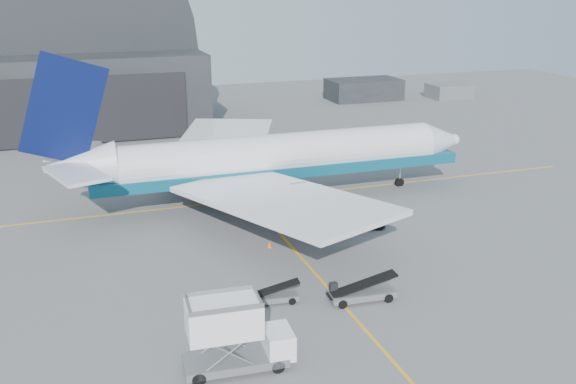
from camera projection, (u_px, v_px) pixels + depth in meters
name	position (u px, v px, depth m)	size (l,w,h in m)	color
ground	(318.00, 276.00, 50.90)	(200.00, 200.00, 0.00)	#565659
taxi_lines	(270.00, 222.00, 62.28)	(80.00, 42.12, 0.02)	gold
hangar	(34.00, 68.00, 99.51)	(50.00, 28.30, 28.00)	black
distant_bldg_a	(363.00, 99.00, 127.31)	(14.00, 8.00, 4.00)	black
distant_bldg_b	(449.00, 98.00, 128.95)	(8.00, 6.00, 2.80)	slate
airliner	(265.00, 159.00, 67.02)	(47.18, 45.75, 16.56)	white
catering_truck	(234.00, 335.00, 38.06)	(6.74, 2.87, 4.54)	slate
pushback_tug	(361.00, 219.00, 61.03)	(4.79, 3.29, 2.05)	black
belt_loader_a	(270.00, 296.00, 46.63)	(4.27, 1.86, 1.60)	slate
belt_loader_b	(361.00, 293.00, 46.90)	(5.26, 2.11, 1.98)	slate
traffic_cone	(269.00, 244.00, 56.38)	(0.40, 0.40, 0.58)	#F96307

